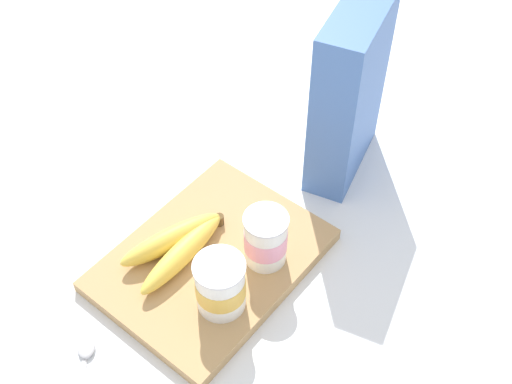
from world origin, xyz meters
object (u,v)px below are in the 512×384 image
Objects in this scene: cereal_box at (349,94)px; spoon at (86,365)px; cutting_board at (212,260)px; yogurt_cup_back at (220,285)px; banana_bunch at (177,246)px; yogurt_cup_front at (266,239)px.

cereal_box reaches higher than spoon.
yogurt_cup_back is at bearing 51.75° from cutting_board.
cereal_box is at bearing 174.90° from spoon.
yogurt_cup_back is 0.82× the size of spoon.
banana_bunch is at bearing -173.79° from spoon.
spoon is (0.54, -0.05, -0.14)m from cereal_box.
cutting_board is at bearing 160.04° from cereal_box.
cutting_board is 0.10m from yogurt_cup_front.
cutting_board is 0.34m from cereal_box.
yogurt_cup_front is 0.10m from yogurt_cup_back.
yogurt_cup_front is at bearing -179.63° from yogurt_cup_back.
cutting_board is 1.09× the size of cereal_box.
yogurt_cup_back is at bearing 77.48° from banana_bunch.
cereal_box reaches higher than banana_bunch.
yogurt_cup_front is 0.50× the size of banana_bunch.
yogurt_cup_back is 0.49× the size of banana_bunch.
cereal_box is 0.36m from banana_bunch.
yogurt_cup_front is at bearing 125.75° from banana_bunch.
cutting_board is at bearing -52.70° from yogurt_cup_front.
banana_bunch is at bearing -102.52° from yogurt_cup_back.
spoon is (0.28, -0.08, -0.06)m from yogurt_cup_front.
spoon is at bearing -25.15° from yogurt_cup_back.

